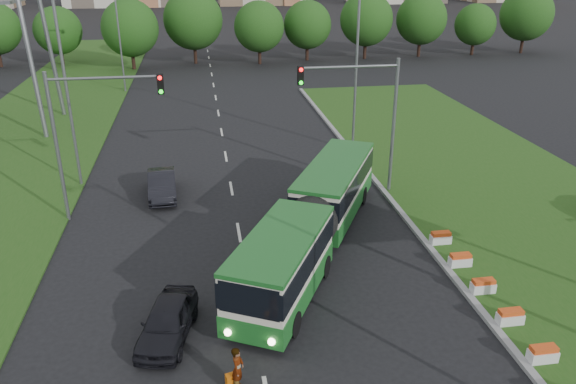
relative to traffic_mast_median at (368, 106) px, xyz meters
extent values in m
plane|color=black|center=(-4.78, -10.00, -5.35)|extent=(360.00, 360.00, 0.00)
cube|color=#224E16|center=(8.22, -2.00, -5.27)|extent=(14.00, 60.00, 0.15)
cube|color=gray|center=(1.27, -2.00, -5.26)|extent=(0.30, 60.00, 0.18)
cube|color=#224E16|center=(-22.78, 15.00, -5.30)|extent=(12.00, 110.00, 0.10)
cylinder|color=slate|center=(1.62, 0.00, -1.35)|extent=(0.20, 0.20, 8.00)
cylinder|color=slate|center=(-1.13, 0.00, 2.25)|extent=(5.50, 0.14, 0.14)
cube|color=black|center=(-3.88, 0.00, 1.85)|extent=(0.32, 0.32, 1.00)
cylinder|color=slate|center=(-16.78, -1.00, -1.35)|extent=(0.20, 0.20, 8.00)
cylinder|color=slate|center=(-14.03, -1.00, 2.25)|extent=(5.50, 0.14, 0.14)
cube|color=black|center=(-11.28, -1.00, 1.85)|extent=(0.32, 0.32, 1.00)
cube|color=silver|center=(-4.68, -11.07, -3.62)|extent=(2.47, 6.80, 2.66)
cube|color=silver|center=(-4.68, -2.34, -3.62)|extent=(2.47, 8.28, 2.66)
cylinder|color=black|center=(-4.68, -7.07, -3.67)|extent=(2.47, 1.23, 2.47)
cube|color=#1C6223|center=(-4.68, -11.07, -4.51)|extent=(2.54, 6.85, 0.94)
cube|color=#1C6223|center=(-4.68, -2.34, -4.51)|extent=(2.54, 8.33, 0.94)
cube|color=black|center=(-4.68, -11.07, -3.18)|extent=(2.54, 6.85, 1.04)
cube|color=black|center=(-4.68, -2.34, -3.18)|extent=(2.54, 8.33, 1.04)
imported|color=black|center=(-11.05, -12.18, -4.64)|extent=(2.56, 4.42, 1.41)
imported|color=black|center=(-11.87, 1.42, -4.61)|extent=(1.83, 4.58, 1.48)
imported|color=gray|center=(-8.67, -15.31, -4.55)|extent=(0.55, 0.68, 1.60)
cube|color=#D7600B|center=(-8.92, -15.27, -5.08)|extent=(0.31, 0.27, 0.54)
camera|label=1|loc=(-9.35, -29.98, 7.92)|focal=35.00mm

